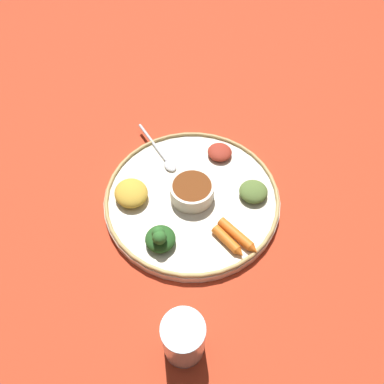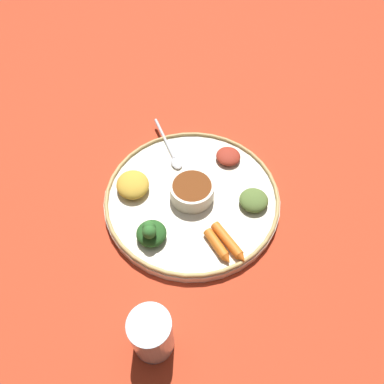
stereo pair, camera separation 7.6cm
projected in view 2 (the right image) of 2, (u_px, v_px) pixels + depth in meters
name	position (u px, v px, depth m)	size (l,w,h in m)	color
ground_plane	(192.00, 201.00, 0.79)	(2.40, 2.40, 0.00)	#B7381E
platter	(192.00, 199.00, 0.78)	(0.36, 0.36, 0.02)	beige
platter_rim	(192.00, 195.00, 0.77)	(0.36, 0.36, 0.01)	tan
center_bowl	(192.00, 191.00, 0.76)	(0.09, 0.09, 0.04)	beige
spoon	(171.00, 151.00, 0.84)	(0.06, 0.16, 0.01)	silver
greens_pile	(151.00, 233.00, 0.70)	(0.08, 0.08, 0.05)	#23511E
carrot_near_spoon	(218.00, 246.00, 0.70)	(0.05, 0.08, 0.02)	orange
carrot_outer	(229.00, 242.00, 0.70)	(0.06, 0.09, 0.02)	orange
mound_collards	(254.00, 200.00, 0.75)	(0.06, 0.06, 0.03)	#567033
mound_beet	(228.00, 156.00, 0.83)	(0.05, 0.05, 0.02)	maroon
mound_lentil_yellow	(133.00, 185.00, 0.77)	(0.07, 0.07, 0.03)	gold
drinking_glass	(152.00, 335.00, 0.59)	(0.07, 0.07, 0.10)	silver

